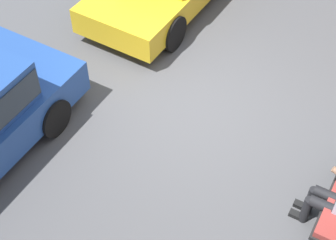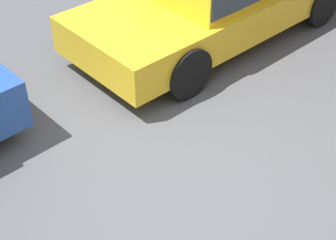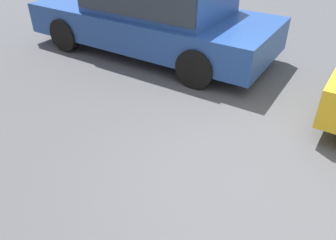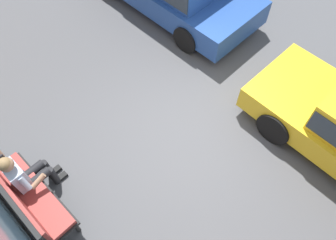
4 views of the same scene
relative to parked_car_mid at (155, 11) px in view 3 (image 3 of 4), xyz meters
name	(u,v)px [view 3 (image 3 of 4)]	position (x,y,z in m)	size (l,w,h in m)	color
ground_plane	(259,187)	(-2.98, 2.53, -0.80)	(60.00, 60.00, 0.00)	#4C4C4F
parked_car_mid	(155,11)	(0.00, 0.00, 0.00)	(4.72, 2.00, 1.47)	#23478E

